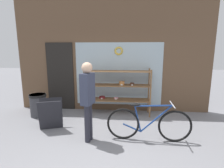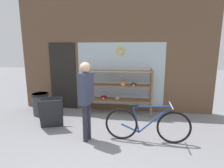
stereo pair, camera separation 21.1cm
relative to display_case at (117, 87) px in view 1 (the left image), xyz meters
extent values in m
plane|color=gray|center=(-0.18, -2.14, -0.82)|extent=(30.00, 30.00, 0.00)
cube|color=brown|center=(-0.18, 0.36, 0.95)|extent=(5.89, 0.08, 3.54)
cube|color=#A3B7C1|center=(0.02, 0.31, 0.33)|extent=(2.62, 0.02, 1.90)
cube|color=black|center=(-1.81, 0.31, 0.23)|extent=(0.84, 0.03, 2.10)
torus|color=gold|center=(0.02, 0.30, 1.03)|extent=(0.26, 0.06, 0.26)
cylinder|color=brown|center=(-0.93, -0.21, -0.14)|extent=(0.04, 0.04, 1.35)
cylinder|color=brown|center=(0.93, -0.21, -0.14)|extent=(0.04, 0.04, 1.35)
cylinder|color=brown|center=(-0.93, 0.20, -0.14)|extent=(0.04, 0.04, 1.35)
cylinder|color=brown|center=(0.93, 0.20, -0.14)|extent=(0.04, 0.04, 1.35)
cube|color=brown|center=(0.00, 0.00, -0.38)|extent=(1.90, 0.45, 0.02)
cube|color=brown|center=(0.00, 0.00, 0.05)|extent=(1.90, 0.45, 0.02)
cube|color=brown|center=(0.00, 0.00, 0.46)|extent=(1.90, 0.45, 0.02)
torus|color=pink|center=(-0.04, 0.06, -0.36)|extent=(0.14, 0.14, 0.04)
cube|color=white|center=(-0.04, -0.02, -0.36)|extent=(0.05, 0.00, 0.04)
cylinder|color=#C67F42|center=(0.13, 0.01, 0.11)|extent=(0.16, 0.16, 0.11)
cube|color=white|center=(0.13, -0.08, 0.08)|extent=(0.05, 0.00, 0.04)
cylinder|color=#422619|center=(0.43, -0.02, 0.10)|extent=(0.12, 0.12, 0.07)
cube|color=white|center=(0.43, -0.08, 0.08)|extent=(0.05, 0.00, 0.04)
cylinder|color=maroon|center=(-0.46, 0.08, -0.35)|extent=(0.18, 0.18, 0.06)
cube|color=white|center=(-0.46, -0.02, -0.36)|extent=(0.05, 0.00, 0.04)
torus|color=black|center=(0.20, -1.51, -0.48)|extent=(0.68, 0.07, 0.68)
torus|color=black|center=(1.26, -1.54, -0.48)|extent=(0.68, 0.07, 0.68)
cylinder|color=navy|center=(0.88, -1.53, -0.33)|extent=(0.63, 0.05, 0.62)
cylinder|color=navy|center=(0.81, -1.53, -0.06)|extent=(0.74, 0.06, 0.07)
cylinder|color=navy|center=(0.51, -1.52, -0.35)|extent=(0.16, 0.04, 0.56)
cylinder|color=navy|center=(0.39, -1.52, -0.56)|extent=(0.38, 0.04, 0.18)
ellipsoid|color=black|center=(0.44, -1.52, -0.05)|extent=(0.22, 0.10, 0.06)
cylinder|color=#B2B2B7|center=(1.18, -1.54, -0.02)|extent=(0.04, 0.46, 0.02)
cube|color=#232328|center=(-1.50, -1.24, -0.45)|extent=(0.56, 0.35, 0.72)
cube|color=#232328|center=(-1.56, -1.07, -0.45)|extent=(0.56, 0.35, 0.72)
cylinder|color=#282833|center=(-0.52, -1.69, -0.42)|extent=(0.11, 0.11, 0.80)
cylinder|color=#282833|center=(-0.49, -1.59, -0.42)|extent=(0.11, 0.11, 0.80)
cube|color=#33384C|center=(-0.51, -1.64, 0.29)|extent=(0.26, 0.36, 0.63)
sphere|color=tan|center=(-0.51, -1.64, 0.71)|extent=(0.22, 0.22, 0.22)
cylinder|color=#38383D|center=(-2.25, -0.37, -0.50)|extent=(0.45, 0.45, 0.64)
cylinder|color=black|center=(-2.25, -0.37, -0.21)|extent=(0.47, 0.47, 0.06)
camera|label=1|loc=(0.26, -4.97, 1.05)|focal=28.00mm
camera|label=2|loc=(0.47, -4.95, 1.05)|focal=28.00mm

